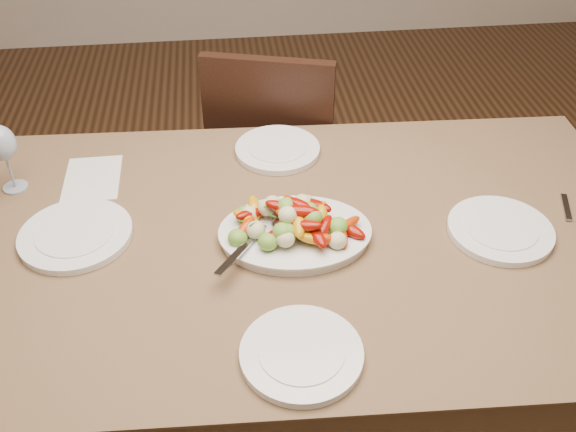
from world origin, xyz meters
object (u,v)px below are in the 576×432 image
(plate_left, at_px, (76,235))
(plate_far, at_px, (278,150))
(chair_far, at_px, (279,156))
(plate_right, at_px, (500,230))
(plate_near, at_px, (301,354))
(wine_glass, at_px, (6,157))
(serving_platter, at_px, (295,235))
(dining_table, at_px, (288,336))

(plate_left, relative_size, plate_far, 1.12)
(chair_far, height_order, plate_right, chair_far)
(chair_far, bearing_deg, plate_near, 102.19)
(plate_left, xyz_separation_m, wine_glass, (-0.19, 0.23, 0.09))
(chair_far, bearing_deg, plate_left, 67.46)
(serving_platter, xyz_separation_m, plate_far, (-0.00, 0.39, -0.00))
(plate_left, relative_size, wine_glass, 1.34)
(plate_right, relative_size, plate_near, 1.03)
(chair_far, distance_m, plate_far, 0.50)
(serving_platter, xyz_separation_m, plate_near, (-0.03, -0.36, -0.00))
(plate_right, relative_size, plate_far, 1.05)
(plate_far, bearing_deg, chair_far, 83.93)
(plate_near, bearing_deg, chair_far, 86.41)
(dining_table, relative_size, serving_platter, 5.10)
(plate_far, bearing_deg, plate_near, -92.25)
(serving_platter, relative_size, plate_right, 1.40)
(plate_near, relative_size, wine_glass, 1.22)
(plate_far, bearing_deg, dining_table, -91.97)
(plate_left, bearing_deg, chair_far, 51.69)
(serving_platter, distance_m, plate_far, 0.39)
(serving_platter, bearing_deg, plate_left, 172.93)
(plate_right, distance_m, plate_far, 0.67)
(wine_glass, bearing_deg, plate_right, -15.07)
(serving_platter, xyz_separation_m, plate_right, (0.51, -0.04, -0.00))
(dining_table, bearing_deg, plate_left, 174.37)
(dining_table, bearing_deg, plate_right, -5.60)
(dining_table, xyz_separation_m, wine_glass, (-0.71, 0.28, 0.48))
(plate_far, relative_size, wine_glass, 1.20)
(serving_platter, bearing_deg, dining_table, 135.69)
(plate_left, xyz_separation_m, plate_near, (0.50, -0.43, 0.00))
(serving_platter, height_order, wine_glass, wine_glass)
(serving_platter, height_order, plate_right, serving_platter)
(dining_table, height_order, plate_left, plate_left)
(chair_far, xyz_separation_m, wine_glass, (-0.77, -0.50, 0.39))
(serving_platter, relative_size, wine_glass, 1.76)
(dining_table, xyz_separation_m, serving_platter, (0.02, -0.02, 0.39))
(chair_far, relative_size, plate_far, 3.85)
(dining_table, xyz_separation_m, plate_near, (-0.02, -0.38, 0.39))
(dining_table, xyz_separation_m, plate_right, (0.52, -0.05, 0.39))
(serving_platter, bearing_deg, chair_far, 87.09)
(plate_right, distance_m, wine_glass, 1.28)
(serving_platter, height_order, plate_near, serving_platter)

